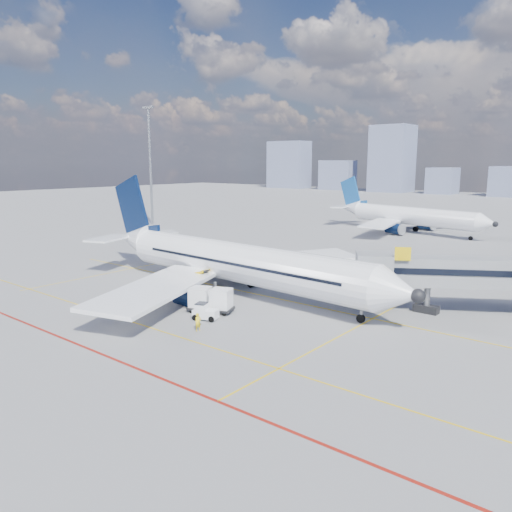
% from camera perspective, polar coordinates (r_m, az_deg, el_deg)
% --- Properties ---
extents(ground, '(420.00, 420.00, 0.00)m').
position_cam_1_polar(ground, '(47.34, -6.79, -6.16)').
color(ground, gray).
rests_on(ground, ground).
extents(apron_markings, '(90.00, 35.12, 0.01)m').
position_cam_1_polar(apron_markings, '(45.26, -10.88, -7.07)').
color(apron_markings, '#DEB40B').
rests_on(apron_markings, ground).
extents(floodlight_mast_nw, '(3.20, 0.61, 25.45)m').
position_cam_1_polar(floodlight_mast_nw, '(113.08, -12.00, 10.42)').
color(floodlight_mast_nw, gray).
rests_on(floodlight_mast_nw, ground).
extents(distant_skyline, '(262.04, 15.87, 31.83)m').
position_cam_1_polar(distant_skyline, '(228.25, 25.34, 9.10)').
color(distant_skyline, slate).
rests_on(distant_skyline, ground).
extents(main_aircraft, '(42.87, 37.33, 12.50)m').
position_cam_1_polar(main_aircraft, '(53.30, -3.13, -0.63)').
color(main_aircraft, white).
rests_on(main_aircraft, ground).
extents(second_aircraft, '(35.50, 30.53, 10.67)m').
position_cam_1_polar(second_aircraft, '(103.06, 16.83, 4.42)').
color(second_aircraft, white).
rests_on(second_aircraft, ground).
extents(baggage_tug, '(2.42, 1.95, 1.48)m').
position_cam_1_polar(baggage_tug, '(44.36, -5.92, -6.35)').
color(baggage_tug, white).
rests_on(baggage_tug, ground).
extents(cargo_dolly, '(4.51, 3.27, 2.26)m').
position_cam_1_polar(cargo_dolly, '(46.28, -5.21, -4.93)').
color(cargo_dolly, black).
rests_on(cargo_dolly, ground).
extents(belt_loader, '(6.59, 2.30, 2.65)m').
position_cam_1_polar(belt_loader, '(54.87, -8.89, -3.12)').
color(belt_loader, black).
rests_on(belt_loader, ground).
extents(ramp_worker, '(0.48, 0.62, 1.51)m').
position_cam_1_polar(ramp_worker, '(41.49, -6.64, -7.51)').
color(ramp_worker, yellow).
rests_on(ramp_worker, ground).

